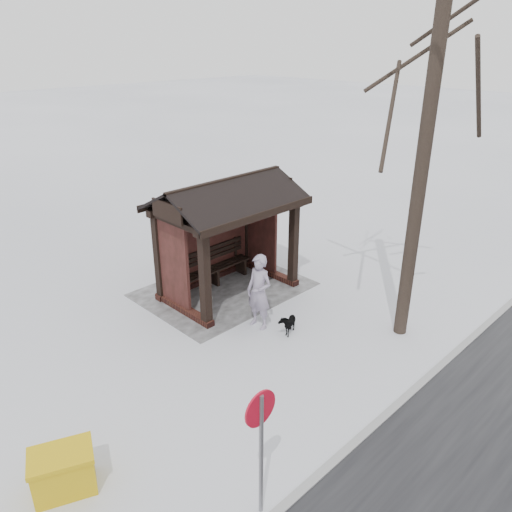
# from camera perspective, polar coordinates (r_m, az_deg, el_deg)

# --- Properties ---
(ground) EXTENTS (120.00, 120.00, 0.00)m
(ground) POSITION_cam_1_polar(r_m,az_deg,el_deg) (13.29, -3.08, -4.12)
(ground) COLOR silver
(ground) RESTS_ON ground
(kerb) EXTENTS (120.00, 0.15, 0.06)m
(kerb) POSITION_cam_1_polar(r_m,az_deg,el_deg) (10.45, 18.09, -13.93)
(kerb) COLOR gray
(kerb) RESTS_ON ground
(trampled_patch) EXTENTS (4.20, 3.20, 0.02)m
(trampled_patch) POSITION_cam_1_polar(r_m,az_deg,el_deg) (13.42, -3.65, -3.80)
(trampled_patch) COLOR #99999E
(trampled_patch) RESTS_ON ground
(bus_shelter) EXTENTS (3.60, 2.40, 3.09)m
(bus_shelter) POSITION_cam_1_polar(r_m,az_deg,el_deg) (12.54, -3.77, 4.91)
(bus_shelter) COLOR #351613
(bus_shelter) RESTS_ON ground
(tree_near) EXTENTS (3.42, 3.42, 9.03)m
(tree_near) POSITION_cam_1_polar(r_m,az_deg,el_deg) (10.34, 20.19, 22.18)
(tree_near) COLOR black
(tree_near) RESTS_ON ground
(pedestrian) EXTENTS (0.48, 0.69, 1.79)m
(pedestrian) POSITION_cam_1_polar(r_m,az_deg,el_deg) (11.34, 0.36, -4.13)
(pedestrian) COLOR #9588A0
(pedestrian) RESTS_ON ground
(dog) EXTENTS (0.67, 0.50, 0.51)m
(dog) POSITION_cam_1_polar(r_m,az_deg,el_deg) (11.44, 3.65, -7.60)
(dog) COLOR black
(dog) RESTS_ON ground
(grit_bin) EXTENTS (1.08, 0.92, 0.70)m
(grit_bin) POSITION_cam_1_polar(r_m,az_deg,el_deg) (8.46, -21.16, -21.97)
(grit_bin) COLOR #C69F0B
(grit_bin) RESTS_ON ground
(road_sign) EXTENTS (0.53, 0.09, 2.08)m
(road_sign) POSITION_cam_1_polar(r_m,az_deg,el_deg) (6.89, 0.50, -18.91)
(road_sign) COLOR gray
(road_sign) RESTS_ON ground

